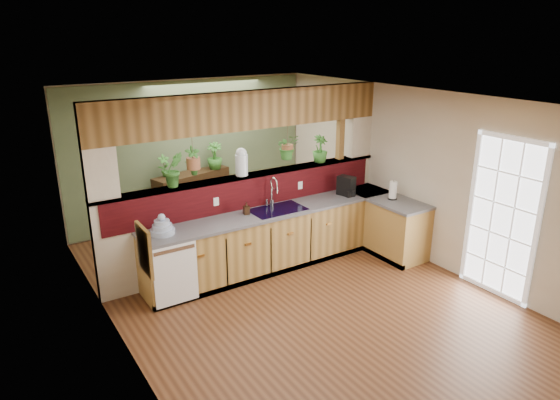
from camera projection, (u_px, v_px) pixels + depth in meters
ground at (301, 296)px, 6.70m from camera, size 4.60×7.00×0.01m
ceiling at (304, 101)px, 5.87m from camera, size 4.60×7.00×0.01m
wall_back at (191, 152)px, 9.07m from camera, size 4.60×0.02×2.60m
wall_left at (119, 246)px, 5.11m from camera, size 0.02×7.00×2.60m
wall_right at (428, 178)px, 7.46m from camera, size 0.02×7.00×2.60m
pass_through_partition at (251, 187)px, 7.41m from camera, size 4.60×0.21×2.60m
pass_through_ledge at (249, 175)px, 7.34m from camera, size 4.60×0.21×0.04m
header_beam at (248, 110)px, 7.03m from camera, size 4.60×0.15×0.55m
sage_backwall at (192, 152)px, 9.05m from camera, size 4.55×0.02×2.55m
countertop at (313, 232)px, 7.68m from camera, size 4.14×1.52×0.90m
dishwasher at (176, 274)px, 6.32m from camera, size 0.58×0.03×0.82m
navy_sink at (277, 215)px, 7.34m from camera, size 0.82×0.50×0.18m
french_door at (502, 220)px, 6.49m from camera, size 0.06×1.02×2.16m
framed_print at (145, 250)px, 4.40m from camera, size 0.04×0.35×0.45m
faucet at (273, 191)px, 7.37m from camera, size 0.20×0.20×0.46m
dish_stack at (162, 228)px, 6.41m from camera, size 0.32×0.32×0.28m
soap_dispenser at (246, 208)px, 7.10m from camera, size 0.10×0.10×0.18m
coffee_maker at (347, 187)px, 7.91m from camera, size 0.16×0.28×0.31m
paper_towel at (393, 191)px, 7.73m from camera, size 0.14×0.14×0.30m
glass_jar at (241, 162)px, 7.20m from camera, size 0.18×0.18×0.41m
ledge_plant_left at (174, 169)px, 6.66m from camera, size 0.27×0.22×0.48m
ledge_plant_right at (320, 149)px, 7.92m from camera, size 0.26×0.26×0.43m
hanging_plant_a at (193, 152)px, 6.74m from camera, size 0.22×0.19×0.52m
hanging_plant_b at (287, 136)px, 7.52m from camera, size 0.38×0.34×0.49m
shelving_console at (193, 198)px, 9.06m from camera, size 1.51×0.74×0.97m
shelf_plant_a at (164, 166)px, 8.59m from camera, size 0.21×0.15×0.39m
shelf_plant_b at (215, 156)px, 9.07m from camera, size 0.36×0.36×0.49m
floor_plant at (248, 216)px, 8.61m from camera, size 0.68×0.60×0.71m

